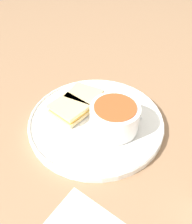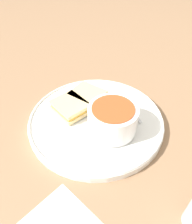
{
  "view_description": "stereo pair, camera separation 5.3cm",
  "coord_description": "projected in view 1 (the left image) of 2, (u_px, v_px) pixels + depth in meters",
  "views": [
    {
      "loc": [
        -0.35,
        0.17,
        0.4
      ],
      "look_at": [
        0.0,
        0.0,
        0.04
      ],
      "focal_mm": 35.0,
      "sensor_mm": 36.0,
      "label": 1
    },
    {
      "loc": [
        -0.37,
        0.13,
        0.4
      ],
      "look_at": [
        0.0,
        0.0,
        0.04
      ],
      "focal_mm": 35.0,
      "sensor_mm": 36.0,
      "label": 2
    }
  ],
  "objects": [
    {
      "name": "ground_plane",
      "position": [
        96.0,
        123.0,
        0.55
      ],
      "size": [
        2.4,
        2.4,
        0.0
      ],
      "primitive_type": "plane",
      "color": "#8E6B4C"
    },
    {
      "name": "plate",
      "position": [
        96.0,
        120.0,
        0.55
      ],
      "size": [
        0.33,
        0.33,
        0.02
      ],
      "color": "white",
      "rests_on": "ground_plane"
    },
    {
      "name": "soup_bowl",
      "position": [
        115.0,
        117.0,
        0.49
      ],
      "size": [
        0.11,
        0.11,
        0.06
      ],
      "color": "white",
      "rests_on": "plate"
    },
    {
      "name": "spoon",
      "position": [
        122.0,
        99.0,
        0.59
      ],
      "size": [
        0.11,
        0.03,
        0.01
      ],
      "rotation": [
        0.0,
        0.0,
        6.32
      ],
      "color": "silver",
      "rests_on": "plate"
    },
    {
      "name": "sandwich_half_near",
      "position": [
        84.0,
        97.0,
        0.58
      ],
      "size": [
        0.11,
        0.11,
        0.03
      ],
      "rotation": [
        0.0,
        0.0,
        0.63
      ],
      "color": "#DBBC7F",
      "rests_on": "plate"
    },
    {
      "name": "sandwich_half_far",
      "position": [
        69.0,
        109.0,
        0.54
      ],
      "size": [
        0.1,
        0.1,
        0.03
      ],
      "rotation": [
        0.0,
        0.0,
        0.39
      ],
      "color": "#DBBC7F",
      "rests_on": "plate"
    }
  ]
}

